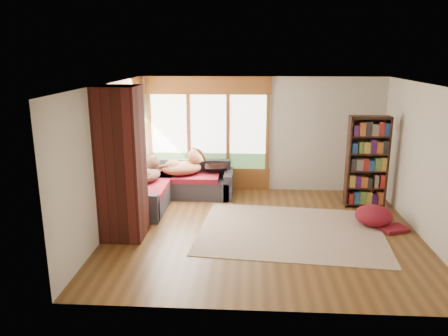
% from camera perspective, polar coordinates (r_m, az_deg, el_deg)
% --- Properties ---
extents(floor, '(5.50, 5.50, 0.00)m').
position_cam_1_polar(floor, '(7.96, 5.03, -8.23)').
color(floor, '#573618').
rests_on(floor, ground).
extents(ceiling, '(5.50, 5.50, 0.00)m').
position_cam_1_polar(ceiling, '(7.33, 5.50, 10.79)').
color(ceiling, white).
extents(wall_back, '(5.50, 0.04, 2.60)m').
position_cam_1_polar(wall_back, '(9.98, 4.85, 4.38)').
color(wall_back, silver).
rests_on(wall_back, ground).
extents(wall_front, '(5.50, 0.04, 2.60)m').
position_cam_1_polar(wall_front, '(5.15, 6.05, -5.87)').
color(wall_front, silver).
rests_on(wall_front, ground).
extents(wall_left, '(0.04, 5.00, 2.60)m').
position_cam_1_polar(wall_left, '(7.94, -15.00, 1.16)').
color(wall_left, silver).
rests_on(wall_left, ground).
extents(wall_right, '(0.04, 5.00, 2.60)m').
position_cam_1_polar(wall_right, '(8.11, 25.06, 0.53)').
color(wall_right, silver).
rests_on(wall_right, ground).
extents(windows_back, '(2.82, 0.10, 1.90)m').
position_cam_1_polar(windows_back, '(9.99, -2.06, 4.72)').
color(windows_back, brown).
rests_on(windows_back, wall_back).
extents(windows_left, '(0.10, 2.62, 1.90)m').
position_cam_1_polar(windows_left, '(9.04, -12.49, 3.28)').
color(windows_left, brown).
rests_on(windows_left, wall_left).
extents(roller_blind, '(0.03, 0.72, 0.90)m').
position_cam_1_polar(roller_blind, '(9.75, -11.14, 6.58)').
color(roller_blind, '#617951').
rests_on(roller_blind, wall_left).
extents(brick_chimney, '(0.70, 0.70, 2.60)m').
position_cam_1_polar(brick_chimney, '(7.51, -13.29, 0.49)').
color(brick_chimney, '#471914').
rests_on(brick_chimney, ground).
extents(sectional_sofa, '(2.20, 2.20, 0.80)m').
position_cam_1_polar(sectional_sofa, '(9.59, -6.93, -2.26)').
color(sectional_sofa, '#2A292D').
rests_on(sectional_sofa, ground).
extents(area_rug, '(3.46, 2.77, 0.01)m').
position_cam_1_polar(area_rug, '(8.01, 8.73, -8.15)').
color(area_rug, beige).
rests_on(area_rug, ground).
extents(bookshelf, '(0.81, 0.27, 1.89)m').
position_cam_1_polar(bookshelf, '(9.34, 18.18, 0.72)').
color(bookshelf, black).
rests_on(bookshelf, ground).
extents(pouf, '(0.68, 0.68, 0.37)m').
position_cam_1_polar(pouf, '(8.59, 18.96, -5.82)').
color(pouf, maroon).
rests_on(pouf, area_rug).
extents(dog_tan, '(1.03, 0.83, 0.50)m').
position_cam_1_polar(dog_tan, '(9.57, -5.12, 0.79)').
color(dog_tan, brown).
rests_on(dog_tan, sectional_sofa).
extents(dog_brindle, '(0.65, 0.87, 0.43)m').
position_cam_1_polar(dog_brindle, '(9.23, -9.85, -0.16)').
color(dog_brindle, '#3B221B').
rests_on(dog_brindle, sectional_sofa).
extents(throw_pillows, '(1.98, 1.68, 0.45)m').
position_cam_1_polar(throw_pillows, '(9.50, -6.44, 0.63)').
color(throw_pillows, black).
rests_on(throw_pillows, sectional_sofa).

